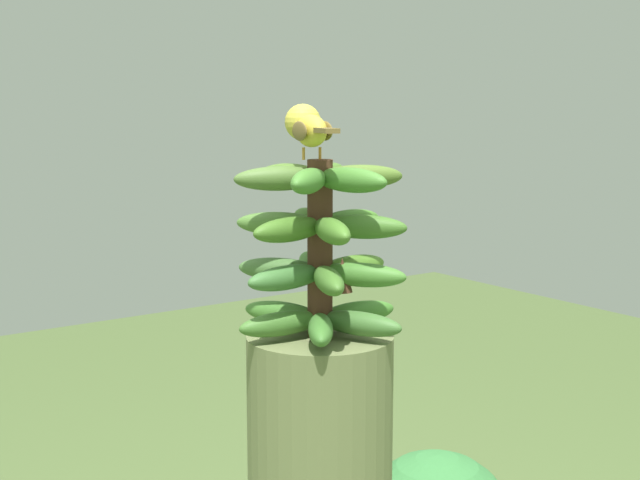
% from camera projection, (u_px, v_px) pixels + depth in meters
% --- Properties ---
extents(banana_bunch, '(0.32, 0.30, 0.31)m').
position_uv_depth(banana_bunch, '(320.00, 249.00, 1.51)').
color(banana_bunch, '#4C2D1E').
rests_on(banana_bunch, banana_tree).
extents(perched_bird, '(0.09, 0.21, 0.09)m').
position_uv_depth(perched_bird, '(307.00, 127.00, 1.50)').
color(perched_bird, '#C68933').
rests_on(perched_bird, banana_bunch).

